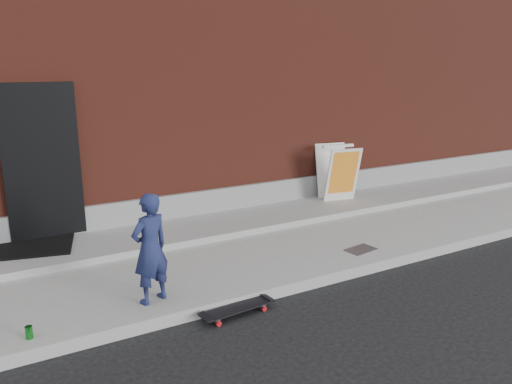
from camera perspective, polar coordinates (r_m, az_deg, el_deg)
ground at (r=6.43m, az=5.67°, el=-11.22°), size 80.00×80.00×0.00m
sidewalk at (r=7.57m, az=-0.85°, el=-6.43°), size 20.00×3.00×0.15m
apron at (r=8.28m, az=-3.83°, el=-3.66°), size 20.00×1.20×0.10m
building at (r=12.18m, az=-13.64°, el=12.84°), size 20.00×8.10×5.00m
child at (r=5.70m, az=-12.01°, el=-6.35°), size 0.54×0.44×1.27m
skateboard at (r=5.82m, az=-2.14°, el=-13.15°), size 0.89×0.30×0.10m
pizza_sign at (r=9.57m, az=9.32°, el=2.26°), size 0.76×0.85×1.05m
soda_can at (r=5.57m, az=-24.51°, el=-14.39°), size 0.08×0.08×0.13m
doormat at (r=7.79m, az=-24.37°, el=-5.67°), size 1.30×1.14×0.03m
utility_plate at (r=7.45m, az=11.91°, el=-6.45°), size 0.47×0.34×0.01m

